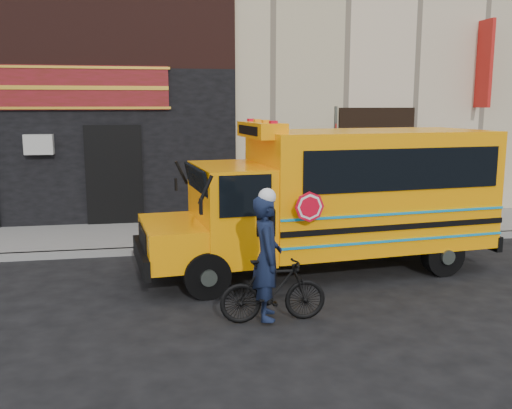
{
  "coord_description": "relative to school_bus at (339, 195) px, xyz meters",
  "views": [
    {
      "loc": [
        -2.24,
        -9.76,
        3.25
      ],
      "look_at": [
        -0.1,
        1.85,
        1.16
      ],
      "focal_mm": 40.0,
      "sensor_mm": 36.0,
      "label": 1
    }
  ],
  "objects": [
    {
      "name": "sign_pole",
      "position": [
        0.66,
        2.3,
        0.25
      ],
      "size": [
        0.1,
        0.28,
        3.2
      ],
      "color": "#464E47",
      "rests_on": "ground"
    },
    {
      "name": "bicycle",
      "position": [
        -1.83,
        -2.47,
        -1.02
      ],
      "size": [
        1.62,
        0.48,
        0.97
      ],
      "primitive_type": "imported",
      "rotation": [
        0.0,
        0.0,
        1.56
      ],
      "color": "black",
      "rests_on": "ground"
    },
    {
      "name": "building",
      "position": [
        -1.38,
        9.73,
        4.62
      ],
      "size": [
        20.0,
        10.7,
        12.0
      ],
      "color": "beige",
      "rests_on": "sidewalk"
    },
    {
      "name": "cyclist",
      "position": [
        -1.92,
        -2.42,
        -0.57
      ],
      "size": [
        0.53,
        0.73,
        1.88
      ],
      "primitive_type": "imported",
      "rotation": [
        0.0,
        0.0,
        1.45
      ],
      "color": "black",
      "rests_on": "ground"
    },
    {
      "name": "sidewalk",
      "position": [
        -1.33,
        3.37,
        -1.43
      ],
      "size": [
        40.0,
        3.0,
        0.15
      ],
      "primitive_type": "cube",
      "color": "slate",
      "rests_on": "ground"
    },
    {
      "name": "curb",
      "position": [
        -1.33,
        1.87,
        -1.43
      ],
      "size": [
        40.0,
        0.2,
        0.15
      ],
      "primitive_type": "cube",
      "color": "gray",
      "rests_on": "ground"
    },
    {
      "name": "ground",
      "position": [
        -1.33,
        -0.73,
        -1.51
      ],
      "size": [
        120.0,
        120.0,
        0.0
      ],
      "primitive_type": "plane",
      "color": "black",
      "rests_on": "ground"
    },
    {
      "name": "school_bus",
      "position": [
        0.0,
        0.0,
        0.0
      ],
      "size": [
        7.09,
        2.87,
        2.92
      ],
      "color": "black",
      "rests_on": "ground"
    }
  ]
}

